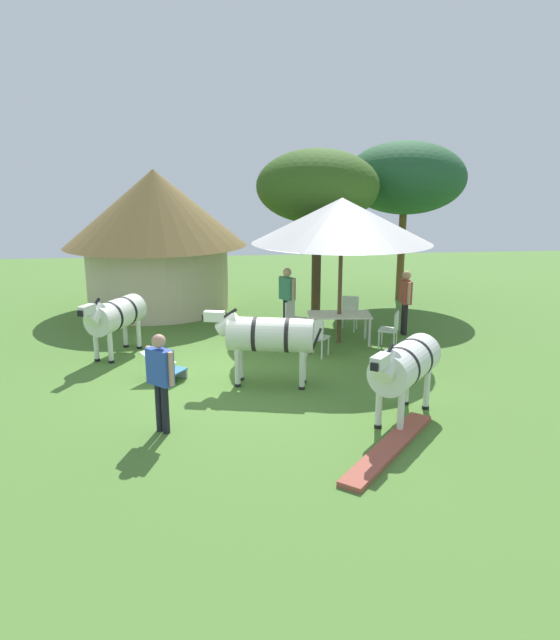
{
  "coord_description": "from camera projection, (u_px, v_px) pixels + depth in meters",
  "views": [
    {
      "loc": [
        -0.45,
        -11.44,
        4.16
      ],
      "look_at": [
        0.88,
        0.78,
        1.0
      ],
      "focal_mm": 32.59,
      "sensor_mm": 36.0,
      "label": 1
    }
  ],
  "objects": [
    {
      "name": "patio_chair_west_end",
      "position": [
        392.0,
        327.0,
        13.94
      ],
      "size": [
        0.57,
        0.58,
        0.9
      ],
      "rotation": [
        0.0,
        0.0,
        1.11
      ],
      "color": "silver",
      "rests_on": "ground_plane"
    },
    {
      "name": "brick_patio_kerb",
      "position": [
        389.0,
        448.0,
        8.92
      ],
      "size": [
        2.05,
        2.4,
        0.08
      ],
      "primitive_type": "cube",
      "rotation": [
        0.0,
        0.0,
        0.89
      ],
      "color": "#A34E3E",
      "rests_on": "ground_plane"
    },
    {
      "name": "zebra_by_umbrella",
      "position": [
        115.0,
        316.0,
        13.28
      ],
      "size": [
        1.26,
        2.01,
        1.49
      ],
      "rotation": [
        0.0,
        0.0,
        2.7
      ],
      "color": "silver",
      "rests_on": "ground_plane"
    },
    {
      "name": "acacia_tree_right_background",
      "position": [
        318.0,
        187.0,
        16.45
      ],
      "size": [
        3.49,
        3.49,
        4.79
      ],
      "color": "#473221",
      "rests_on": "ground_plane"
    },
    {
      "name": "standing_watcher",
      "position": [
        160.0,
        374.0,
        9.31
      ],
      "size": [
        0.47,
        0.46,
        1.67
      ],
      "rotation": [
        0.0,
        0.0,
        -0.75
      ],
      "color": "black",
      "rests_on": "ground_plane"
    },
    {
      "name": "thatched_hut",
      "position": [
        156.0,
        232.0,
        17.52
      ],
      "size": [
        5.47,
        5.47,
        4.23
      ],
      "rotation": [
        0.0,
        0.0,
        3.11
      ],
      "color": "beige",
      "rests_on": "ground_plane"
    },
    {
      "name": "zebra_nearest_camera",
      "position": [
        404.0,
        365.0,
        9.8
      ],
      "size": [
        1.67,
        1.89,
        1.51
      ],
      "rotation": [
        0.0,
        0.0,
        2.45
      ],
      "color": "silver",
      "rests_on": "ground_plane"
    },
    {
      "name": "guest_beside_umbrella",
      "position": [
        287.0,
        293.0,
        15.39
      ],
      "size": [
        0.42,
        0.53,
        1.69
      ],
      "rotation": [
        0.0,
        0.0,
        5.27
      ],
      "color": "black",
      "rests_on": "ground_plane"
    },
    {
      "name": "acacia_tree_behind_hut",
      "position": [
        405.0,
        178.0,
        18.51
      ],
      "size": [
        3.84,
        3.84,
        5.1
      ],
      "color": "brown",
      "rests_on": "ground_plane"
    },
    {
      "name": "zebra_toward_hut",
      "position": [
        268.0,
        335.0,
        11.42
      ],
      "size": [
        2.33,
        1.04,
        1.56
      ],
      "rotation": [
        0.0,
        0.0,
        1.34
      ],
      "color": "silver",
      "rests_on": "ground_plane"
    },
    {
      "name": "striped_lounge_chair",
      "position": [
        165.0,
        368.0,
        11.88
      ],
      "size": [
        0.97,
        0.88,
        0.61
      ],
      "rotation": [
        0.0,
        0.0,
        4.14
      ],
      "color": "#3675B6",
      "rests_on": "ground_plane"
    },
    {
      "name": "shade_umbrella",
      "position": [
        342.0,
        221.0,
        13.76
      ],
      "size": [
        4.32,
        4.32,
        3.56
      ],
      "color": "brown",
      "rests_on": "ground_plane"
    },
    {
      "name": "patio_chair_near_lawn",
      "position": [
        316.0,
        335.0,
        13.28
      ],
      "size": [
        0.6,
        0.6,
        0.9
      ],
      "rotation": [
        0.0,
        0.0,
        -0.62
      ],
      "color": "silver",
      "rests_on": "ground_plane"
    },
    {
      "name": "guest_behind_table",
      "position": [
        406.0,
        297.0,
        15.0
      ],
      "size": [
        0.23,
        0.6,
        1.68
      ],
      "rotation": [
        0.0,
        0.0,
        4.69
      ],
      "color": "black",
      "rests_on": "ground_plane"
    },
    {
      "name": "patio_chair_east_end",
      "position": [
        349.0,
        311.0,
        15.59
      ],
      "size": [
        0.57,
        0.56,
        0.9
      ],
      "rotation": [
        0.0,
        0.0,
        -3.56
      ],
      "color": "silver",
      "rests_on": "ground_plane"
    },
    {
      "name": "ground_plane",
      "position": [
        242.0,
        377.0,
        12.1
      ],
      "size": [
        36.0,
        36.0,
        0.0
      ],
      "primitive_type": "plane",
      "color": "#4D7830"
    },
    {
      "name": "patio_dining_table",
      "position": [
        339.0,
        317.0,
        14.35
      ],
      "size": [
        1.62,
        0.96,
        0.74
      ],
      "rotation": [
        0.0,
        0.0,
        -0.1
      ],
      "color": "silver",
      "rests_on": "ground_plane"
    },
    {
      "name": "patio_chair_near_hut",
      "position": [
        293.0,
        316.0,
        15.04
      ],
      "size": [
        0.6,
        0.6,
        0.9
      ],
      "rotation": [
        0.0,
        0.0,
        -2.22
      ],
      "color": "silver",
      "rests_on": "ground_plane"
    }
  ]
}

